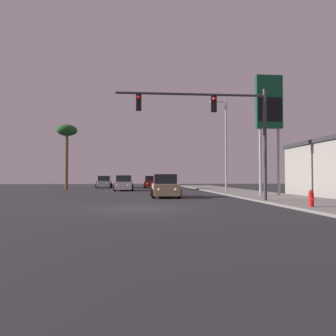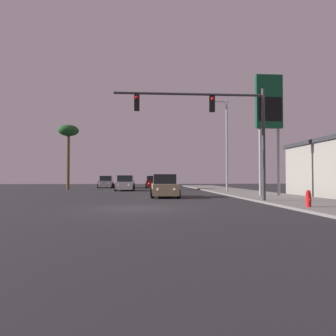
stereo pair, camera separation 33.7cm
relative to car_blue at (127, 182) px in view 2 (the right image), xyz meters
The scene contains 12 objects.
ground_plane 30.95m from the car_blue, 86.49° to the right, with size 120.00×120.00×0.00m, color #28282B.
sidewalk_right 23.80m from the car_blue, 61.38° to the right, with size 5.00×60.00×0.12m.
car_blue is the anchor object (origin of this frame).
car_silver 3.00m from the car_blue, behind, with size 2.04×4.33×1.68m.
car_red 3.57m from the car_blue, ahead, with size 2.04×4.33×1.68m.
car_white 9.84m from the car_blue, 88.66° to the right, with size 2.04×4.32×1.68m.
car_tan 22.58m from the car_blue, 80.28° to the right, with size 2.04×4.31×1.68m.
traffic_light_mast 28.86m from the car_blue, 76.55° to the right, with size 8.73×0.36×6.50m.
street_lamp 18.38m from the car_blue, 54.61° to the right, with size 1.74×0.24×9.00m.
gas_station_sign 26.08m from the car_blue, 62.79° to the right, with size 2.00×0.42×9.00m.
fire_hydrant 33.47m from the car_blue, 73.19° to the right, with size 0.24×0.34×0.76m.
palm_tree_mid 11.22m from the car_blue, 133.89° to the right, with size 2.40×2.40×7.69m.
Camera 2 is at (0.39, -15.37, 1.43)m, focal length 35.00 mm.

